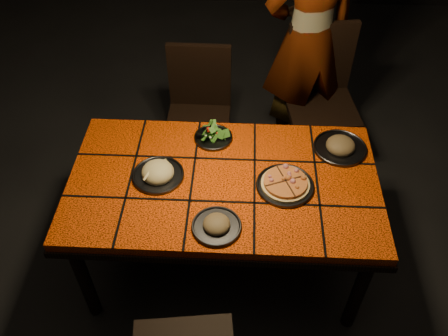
{
  "coord_description": "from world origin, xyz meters",
  "views": [
    {
      "loc": [
        0.09,
        -1.66,
        2.54
      ],
      "look_at": [
        0.0,
        0.02,
        0.82
      ],
      "focal_mm": 38.0,
      "sensor_mm": 36.0,
      "label": 1
    }
  ],
  "objects_px": {
    "chair_far_right": "(320,89)",
    "plate_pasta": "(158,173)",
    "chair_far_left": "(199,105)",
    "dining_table": "(223,190)",
    "diner": "(308,39)",
    "plate_pizza": "(285,184)"
  },
  "relations": [
    {
      "from": "dining_table",
      "to": "plate_pasta",
      "type": "xyz_separation_m",
      "value": [
        -0.34,
        0.01,
        0.1
      ]
    },
    {
      "from": "diner",
      "to": "plate_pasta",
      "type": "distance_m",
      "value": 1.43
    },
    {
      "from": "chair_far_right",
      "to": "diner",
      "type": "bearing_deg",
      "value": 123.6
    },
    {
      "from": "dining_table",
      "to": "chair_far_right",
      "type": "bearing_deg",
      "value": 59.42
    },
    {
      "from": "diner",
      "to": "chair_far_left",
      "type": "bearing_deg",
      "value": -1.98
    },
    {
      "from": "diner",
      "to": "plate_pasta",
      "type": "height_order",
      "value": "diner"
    },
    {
      "from": "diner",
      "to": "dining_table",
      "type": "bearing_deg",
      "value": 43.79
    },
    {
      "from": "dining_table",
      "to": "plate_pasta",
      "type": "distance_m",
      "value": 0.35
    },
    {
      "from": "chair_far_right",
      "to": "plate_pasta",
      "type": "distance_m",
      "value": 1.41
    },
    {
      "from": "chair_far_right",
      "to": "plate_pasta",
      "type": "xyz_separation_m",
      "value": [
        -0.95,
        -1.03,
        0.19
      ]
    },
    {
      "from": "dining_table",
      "to": "chair_far_left",
      "type": "bearing_deg",
      "value": 103.49
    },
    {
      "from": "plate_pizza",
      "to": "diner",
      "type": "bearing_deg",
      "value": 80.97
    },
    {
      "from": "chair_far_left",
      "to": "chair_far_right",
      "type": "xyz_separation_m",
      "value": [
        0.82,
        0.15,
        0.05
      ]
    },
    {
      "from": "chair_far_left",
      "to": "plate_pasta",
      "type": "relative_size",
      "value": 3.46
    },
    {
      "from": "diner",
      "to": "plate_pasta",
      "type": "xyz_separation_m",
      "value": [
        -0.84,
        -1.15,
        -0.13
      ]
    },
    {
      "from": "dining_table",
      "to": "chair_far_right",
      "type": "distance_m",
      "value": 1.2
    },
    {
      "from": "plate_pizza",
      "to": "plate_pasta",
      "type": "relative_size",
      "value": 1.19
    },
    {
      "from": "chair_far_left",
      "to": "plate_pasta",
      "type": "distance_m",
      "value": 0.92
    },
    {
      "from": "dining_table",
      "to": "chair_far_left",
      "type": "relative_size",
      "value": 1.74
    },
    {
      "from": "chair_far_right",
      "to": "plate_pizza",
      "type": "xyz_separation_m",
      "value": [
        -0.3,
        -1.07,
        0.18
      ]
    },
    {
      "from": "chair_far_right",
      "to": "plate_pasta",
      "type": "height_order",
      "value": "chair_far_right"
    },
    {
      "from": "dining_table",
      "to": "chair_far_left",
      "type": "height_order",
      "value": "chair_far_left"
    }
  ]
}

